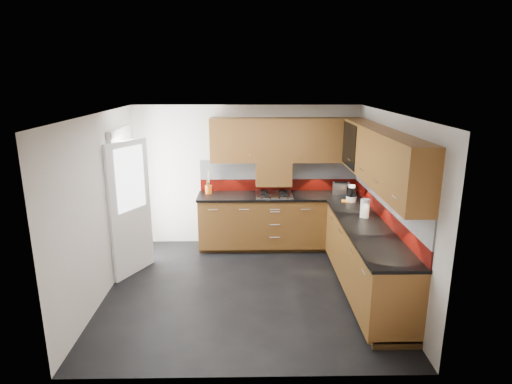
{
  "coord_description": "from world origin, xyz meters",
  "views": [
    {
      "loc": [
        0.03,
        -5.37,
        2.85
      ],
      "look_at": [
        0.14,
        0.65,
        1.22
      ],
      "focal_mm": 30.0,
      "sensor_mm": 36.0,
      "label": 1
    }
  ],
  "objects_px": {
    "food_processor": "(351,194)",
    "gas_hob": "(274,194)",
    "utensil_pot": "(208,188)",
    "toaster": "(341,188)"
  },
  "relations": [
    {
      "from": "gas_hob",
      "to": "toaster",
      "type": "distance_m",
      "value": 1.13
    },
    {
      "from": "toaster",
      "to": "food_processor",
      "type": "xyz_separation_m",
      "value": [
        0.07,
        -0.46,
        0.03
      ]
    },
    {
      "from": "food_processor",
      "to": "gas_hob",
      "type": "bearing_deg",
      "value": 162.0
    },
    {
      "from": "gas_hob",
      "to": "utensil_pot",
      "type": "height_order",
      "value": "utensil_pot"
    },
    {
      "from": "toaster",
      "to": "food_processor",
      "type": "height_order",
      "value": "food_processor"
    },
    {
      "from": "utensil_pot",
      "to": "toaster",
      "type": "distance_m",
      "value": 2.23
    },
    {
      "from": "gas_hob",
      "to": "food_processor",
      "type": "bearing_deg",
      "value": -18.0
    },
    {
      "from": "gas_hob",
      "to": "toaster",
      "type": "bearing_deg",
      "value": 3.64
    },
    {
      "from": "gas_hob",
      "to": "toaster",
      "type": "relative_size",
      "value": 2.02
    },
    {
      "from": "utensil_pot",
      "to": "food_processor",
      "type": "height_order",
      "value": "utensil_pot"
    }
  ]
}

